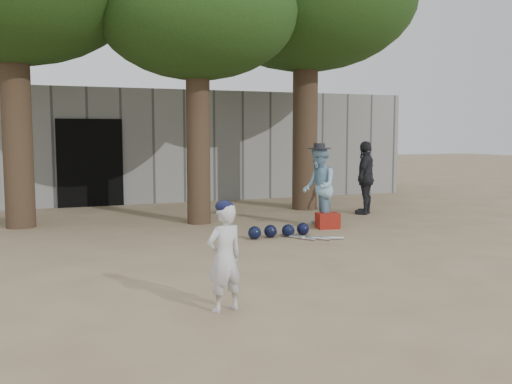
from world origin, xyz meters
name	(u,v)px	position (x,y,z in m)	size (l,w,h in m)	color
ground	(242,271)	(0.00, 0.00, 0.00)	(70.00, 70.00, 0.00)	#937C5E
boy_player	(225,258)	(-0.75, -1.54, 0.56)	(0.41, 0.27, 1.13)	silver
spectator_blue	(319,187)	(2.65, 2.85, 0.79)	(0.77, 0.60, 1.58)	#86B3CF
spectator_dark	(366,178)	(4.51, 4.11, 0.83)	(0.98, 0.41, 1.66)	black
red_bag	(328,221)	(2.75, 2.66, 0.15)	(0.42, 0.32, 0.30)	maroon
back_building	(123,145)	(0.00, 10.33, 1.50)	(16.00, 5.24, 3.00)	gray
helmet_row	(279,231)	(1.49, 2.13, 0.12)	(1.19, 0.29, 0.23)	black
bat_pile	(310,238)	(1.92, 1.76, 0.03)	(0.90, 0.73, 0.06)	silver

